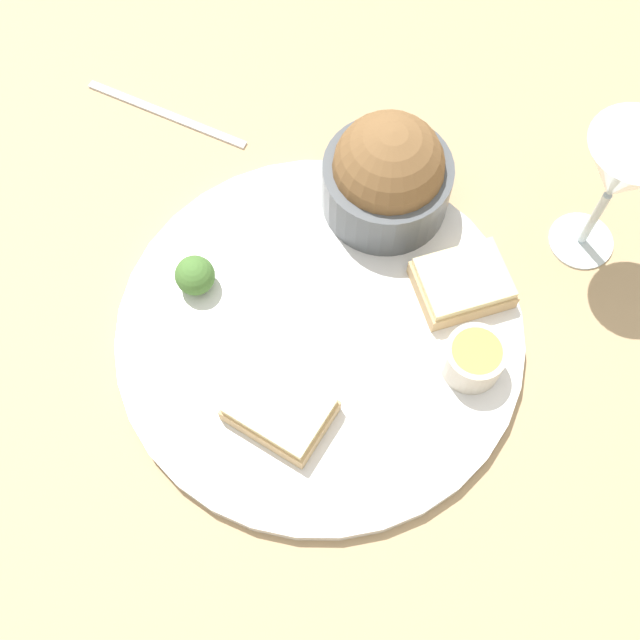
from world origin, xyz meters
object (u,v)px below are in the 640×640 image
(cheese_toast_near, at_px, (463,283))
(cheese_toast_far, at_px, (280,409))
(salad_bowl, at_px, (387,175))
(wine_glass, at_px, (620,174))
(fork, at_px, (166,113))
(sauce_ramekin, at_px, (474,358))

(cheese_toast_near, height_order, cheese_toast_far, same)
(salad_bowl, xyz_separation_m, cheese_toast_far, (-0.03, -0.23, -0.03))
(salad_bowl, relative_size, cheese_toast_far, 1.26)
(cheese_toast_far, distance_m, wine_glass, 0.34)
(salad_bowl, xyz_separation_m, fork, (-0.24, 0.04, -0.05))
(salad_bowl, distance_m, fork, 0.25)
(sauce_ramekin, relative_size, cheese_toast_far, 0.55)
(cheese_toast_far, bearing_deg, fork, 128.60)
(sauce_ramekin, relative_size, cheese_toast_near, 0.50)
(salad_bowl, height_order, sauce_ramekin, salad_bowl)
(sauce_ramekin, height_order, fork, sauce_ramekin)
(wine_glass, height_order, fork, wine_glass)
(cheese_toast_far, height_order, wine_glass, wine_glass)
(cheese_toast_near, relative_size, cheese_toast_far, 1.09)
(cheese_toast_far, xyz_separation_m, fork, (-0.21, 0.27, -0.02))
(cheese_toast_far, relative_size, fork, 0.52)
(cheese_toast_near, xyz_separation_m, cheese_toast_far, (-0.12, -0.16, -0.00))
(cheese_toast_near, bearing_deg, salad_bowl, 143.11)
(cheese_toast_near, height_order, fork, cheese_toast_near)
(sauce_ramekin, bearing_deg, cheese_toast_near, 109.70)
(cheese_toast_far, bearing_deg, sauce_ramekin, 32.31)
(sauce_ramekin, xyz_separation_m, wine_glass, (0.07, 0.16, 0.08))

